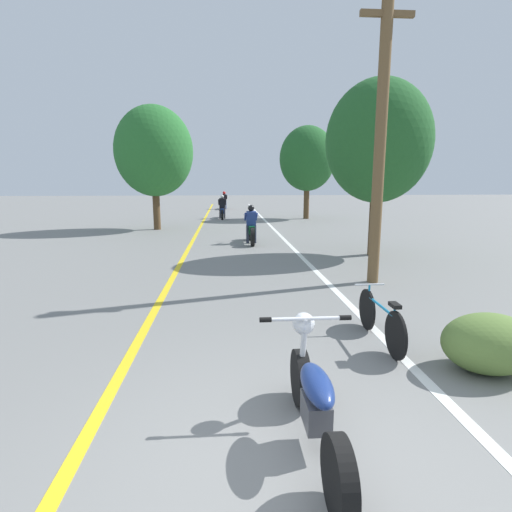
# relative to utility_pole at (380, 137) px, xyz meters

# --- Properties ---
(ground_plane) EXTENTS (120.00, 120.00, 0.00)m
(ground_plane) POSITION_rel_utility_pole_xyz_m (-2.80, -5.81, -3.12)
(ground_plane) COLOR slate
(lane_stripe_center) EXTENTS (0.14, 48.00, 0.01)m
(lane_stripe_center) POSITION_rel_utility_pole_xyz_m (-4.50, 6.56, -3.12)
(lane_stripe_center) COLOR yellow
(lane_stripe_center) RESTS_ON ground
(lane_stripe_edge) EXTENTS (0.14, 48.00, 0.01)m
(lane_stripe_edge) POSITION_rel_utility_pole_xyz_m (-1.02, 6.56, -3.12)
(lane_stripe_edge) COLOR white
(lane_stripe_edge) RESTS_ON ground
(utility_pole) EXTENTS (1.10, 0.24, 6.07)m
(utility_pole) POSITION_rel_utility_pole_xyz_m (0.00, 0.00, 0.00)
(utility_pole) COLOR brown
(utility_pole) RESTS_ON ground
(roadside_tree_right_near) EXTENTS (3.07, 2.77, 5.12)m
(roadside_tree_right_near) POSITION_rel_utility_pole_xyz_m (1.21, 3.26, 0.21)
(roadside_tree_right_near) COLOR #513A23
(roadside_tree_right_near) RESTS_ON ground
(roadside_tree_right_far) EXTENTS (3.24, 2.91, 5.35)m
(roadside_tree_right_far) POSITION_rel_utility_pole_xyz_m (1.53, 15.06, 0.35)
(roadside_tree_right_far) COLOR #513A23
(roadside_tree_right_far) RESTS_ON ground
(roadside_tree_left) EXTENTS (3.49, 3.14, 5.53)m
(roadside_tree_left) POSITION_rel_utility_pole_xyz_m (-6.42, 10.30, 0.39)
(roadside_tree_left) COLOR #513A23
(roadside_tree_left) RESTS_ON ground
(roadside_bush) EXTENTS (1.10, 0.88, 0.70)m
(roadside_bush) POSITION_rel_utility_pole_xyz_m (-0.18, -4.24, -2.77)
(roadside_bush) COLOR #5B7A38
(roadside_bush) RESTS_ON ground
(motorcycle_foreground) EXTENTS (0.86, 1.94, 0.99)m
(motorcycle_foreground) POSITION_rel_utility_pole_xyz_m (-2.52, -5.38, -2.71)
(motorcycle_foreground) COLOR black
(motorcycle_foreground) RESTS_ON ground
(motorcycle_rider_lead) EXTENTS (0.50, 2.09, 1.37)m
(motorcycle_rider_lead) POSITION_rel_utility_pole_xyz_m (-2.34, 5.88, -2.60)
(motorcycle_rider_lead) COLOR black
(motorcycle_rider_lead) RESTS_ON ground
(motorcycle_rider_mid) EXTENTS (0.50, 2.10, 1.41)m
(motorcycle_rider_mid) POSITION_rel_utility_pole_xyz_m (-3.45, 15.54, -2.60)
(motorcycle_rider_mid) COLOR black
(motorcycle_rider_mid) RESTS_ON ground
(motorcycle_rider_far) EXTENTS (0.50, 2.10, 1.40)m
(motorcycle_rider_far) POSITION_rel_utility_pole_xyz_m (-3.35, 23.50, -2.59)
(motorcycle_rider_far) COLOR black
(motorcycle_rider_far) RESTS_ON ground
(bicycle_parked) EXTENTS (0.44, 1.65, 0.72)m
(bicycle_parked) POSITION_rel_utility_pole_xyz_m (-1.13, -3.31, -2.79)
(bicycle_parked) COLOR black
(bicycle_parked) RESTS_ON ground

